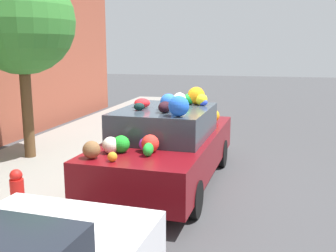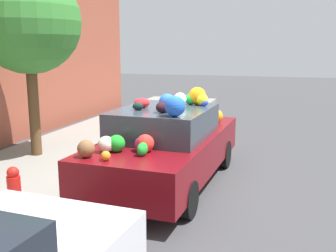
% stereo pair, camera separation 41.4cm
% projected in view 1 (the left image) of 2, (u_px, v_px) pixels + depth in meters
% --- Properties ---
extents(ground_plane, '(60.00, 60.00, 0.00)m').
position_uv_depth(ground_plane, '(160.00, 182.00, 7.58)').
color(ground_plane, '#424244').
extents(sidewalk_curb, '(24.00, 3.20, 0.13)m').
position_uv_depth(sidewalk_curb, '(36.00, 169.00, 8.20)').
color(sidewalk_curb, gray).
rests_on(sidewalk_curb, ground).
extents(street_tree, '(2.29, 2.29, 4.14)m').
position_uv_depth(street_tree, '(21.00, 22.00, 8.35)').
color(street_tree, brown).
rests_on(street_tree, sidewalk_curb).
extents(fire_hydrant, '(0.20, 0.20, 0.70)m').
position_uv_depth(fire_hydrant, '(17.00, 193.00, 5.75)').
color(fire_hydrant, red).
rests_on(fire_hydrant, sidewalk_curb).
extents(art_car, '(4.50, 1.96, 1.82)m').
position_uv_depth(art_car, '(168.00, 144.00, 7.36)').
color(art_car, maroon).
rests_on(art_car, ground).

